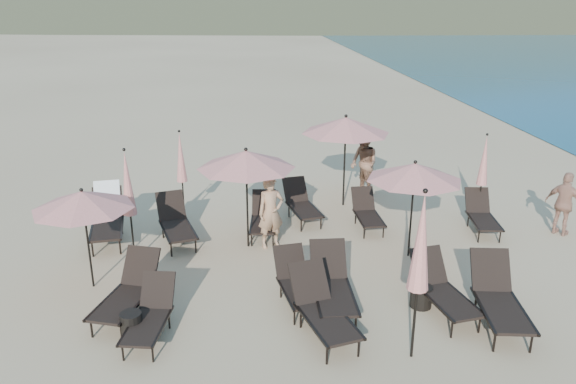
{
  "coord_description": "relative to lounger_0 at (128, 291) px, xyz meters",
  "views": [
    {
      "loc": [
        -1.89,
        -8.73,
        5.41
      ],
      "look_at": [
        -0.82,
        3.5,
        1.1
      ],
      "focal_mm": 35.0,
      "sensor_mm": 36.0,
      "label": 1
    }
  ],
  "objects": [
    {
      "name": "ground",
      "position": [
        3.96,
        -0.28,
        -0.47
      ],
      "size": [
        800.0,
        800.0,
        0.0
      ],
      "primitive_type": "plane",
      "color": "#D6BA8C",
      "rests_on": "ground"
    },
    {
      "name": "lounger_0",
      "position": [
        0.0,
        0.0,
        0.0
      ],
      "size": [
        1.14,
        1.85,
        1.0
      ],
      "rotation": [
        0.0,
        0.0,
        -0.3
      ],
      "color": "black",
      "rests_on": "ground"
    },
    {
      "name": "lounger_1",
      "position": [
        0.49,
        -0.73,
        -0.06
      ],
      "size": [
        0.81,
        1.59,
        0.87
      ],
      "rotation": [
        0.0,
        0.0,
        -0.16
      ],
      "color": "black",
      "rests_on": "ground"
    },
    {
      "name": "lounger_2",
      "position": [
        3.35,
        -0.89,
        0.01
      ],
      "size": [
        1.11,
        1.87,
        1.01
      ],
      "rotation": [
        0.0,
        0.0,
        0.27
      ],
      "color": "black",
      "rests_on": "ground"
    },
    {
      "name": "lounger_3",
      "position": [
        3.03,
        0.14,
        -0.05
      ],
      "size": [
        0.84,
        1.63,
        0.89
      ],
      "rotation": [
        0.0,
        0.0,
        0.17
      ],
      "color": "black",
      "rests_on": "ground"
    },
    {
      "name": "lounger_4",
      "position": [
        5.59,
        -0.41,
        -0.01
      ],
      "size": [
        0.95,
        1.77,
        0.97
      ],
      "rotation": [
        0.0,
        0.0,
        0.19
      ],
      "color": "black",
      "rests_on": "ground"
    },
    {
      "name": "lounger_5",
      "position": [
        6.43,
        -0.85,
        0.03
      ],
      "size": [
        0.95,
        1.93,
        1.06
      ],
      "rotation": [
        0.0,
        0.0,
        -0.14
      ],
      "color": "black",
      "rests_on": "ground"
    },
    {
      "name": "lounger_6",
      "position": [
        -1.08,
        3.45,
        0.1
      ],
      "size": [
        0.97,
        1.99,
        1.19
      ],
      "rotation": [
        0.0,
        0.0,
        0.15
      ],
      "color": "black",
      "rests_on": "ground"
    },
    {
      "name": "lounger_7",
      "position": [
        0.52,
        3.16,
        -0.0
      ],
      "size": [
        1.11,
        1.84,
        0.99
      ],
      "rotation": [
        0.0,
        0.0,
        0.29
      ],
      "color": "black",
      "rests_on": "ground"
    },
    {
      "name": "lounger_8",
      "position": [
        2.56,
        3.4,
        -0.05
      ],
      "size": [
        0.72,
        1.6,
        0.89
      ],
      "rotation": [
        0.0,
        0.0,
        -0.08
      ],
      "color": "black",
      "rests_on": "ground"
    },
    {
      "name": "lounger_9",
      "position": [
        3.56,
        4.22,
        -0.03
      ],
      "size": [
        0.94,
        1.71,
        0.93
      ],
      "rotation": [
        0.0,
        0.0,
        0.21
      ],
      "color": "black",
      "rests_on": "ground"
    },
    {
      "name": "lounger_10",
      "position": [
        5.12,
        3.58,
        -0.07
      ],
      "size": [
        0.6,
        1.48,
        0.85
      ],
      "rotation": [
        0.0,
        0.0,
        0.02
      ],
      "color": "black",
      "rests_on": "ground"
    },
    {
      "name": "lounger_11",
      "position": [
        7.83,
        3.12,
        -0.05
      ],
      "size": [
        0.79,
        1.61,
        0.89
      ],
      "rotation": [
        0.0,
        0.0,
        -0.13
      ],
      "color": "black",
      "rests_on": "ground"
    },
    {
      "name": "lounger_12",
      "position": [
        3.65,
        -0.11,
        0.02
      ],
      "size": [
        0.72,
        1.81,
        1.04
      ],
      "rotation": [
        0.0,
        0.0,
        -0.02
      ],
      "color": "black",
      "rests_on": "ground"
    },
    {
      "name": "umbrella_open_0",
      "position": [
        -0.9,
        1.09,
        1.34
      ],
      "size": [
        1.9,
        1.9,
        2.05
      ],
      "color": "black",
      "rests_on": "ground"
    },
    {
      "name": "umbrella_open_1",
      "position": [
        2.18,
        2.7,
        1.59
      ],
      "size": [
        2.16,
        2.16,
        2.33
      ],
      "color": "black",
      "rests_on": "ground"
    },
    {
      "name": "umbrella_open_2",
      "position": [
        5.68,
        1.9,
        1.47
      ],
      "size": [
        2.03,
        2.03,
        2.18
      ],
      "color": "black",
      "rests_on": "ground"
    },
    {
      "name": "umbrella_open_3",
      "position": [
        4.81,
        5.15,
        1.75
      ],
      "size": [
        2.33,
        2.33,
        2.51
      ],
      "color": "black",
      "rests_on": "ground"
    },
    {
      "name": "umbrella_closed_0",
      "position": [
        4.67,
        -1.68,
        1.5
      ],
      "size": [
        0.33,
        0.33,
        2.82
      ],
      "color": "black",
      "rests_on": "ground"
    },
    {
      "name": "umbrella_closed_1",
      "position": [
        8.0,
        3.72,
        1.12
      ],
      "size": [
        0.27,
        0.27,
        2.28
      ],
      "color": "black",
      "rests_on": "ground"
    },
    {
      "name": "umbrella_closed_2",
      "position": [
        -0.28,
        2.18,
        1.28
      ],
      "size": [
        0.29,
        0.29,
        2.51
      ],
      "color": "black",
      "rests_on": "ground"
    },
    {
      "name": "umbrella_closed_3",
      "position": [
        0.58,
        4.59,
        1.14
      ],
      "size": [
        0.27,
        0.27,
        2.31
      ],
      "color": "black",
      "rests_on": "ground"
    },
    {
      "name": "side_table_0",
      "position": [
        0.19,
        -0.8,
        -0.22
      ],
      "size": [
        0.36,
        0.36,
        0.49
      ],
      "primitive_type": "cylinder",
      "color": "black",
      "rests_on": "ground"
    },
    {
      "name": "side_table_1",
      "position": [
        5.29,
        -0.2,
        -0.26
      ],
      "size": [
        0.4,
        0.4,
        0.41
      ],
      "primitive_type": "cylinder",
      "color": "black",
      "rests_on": "ground"
    },
    {
      "name": "beachgoer_a",
      "position": [
        2.7,
        2.65,
        0.36
      ],
      "size": [
        0.69,
        0.55,
        1.66
      ],
      "primitive_type": "imported",
      "rotation": [
        0.0,
        0.0,
        0.29
      ],
      "color": "tan",
      "rests_on": "ground"
    },
    {
      "name": "beachgoer_b",
      "position": [
        5.54,
        6.02,
        0.44
      ],
      "size": [
        0.96,
        1.07,
        1.81
      ],
      "primitive_type": "imported",
      "rotation": [
        0.0,
        0.0,
        -1.19
      ],
      "color": "#8B6248",
      "rests_on": "ground"
    },
    {
      "name": "beachgoer_c",
      "position": [
        9.64,
        2.73,
        0.3
      ],
      "size": [
        0.86,
        0.94,
        1.54
      ],
      "primitive_type": "imported",
      "rotation": [
        0.0,
        0.0,
        2.25
      ],
      "color": "tan",
      "rests_on": "ground"
    }
  ]
}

